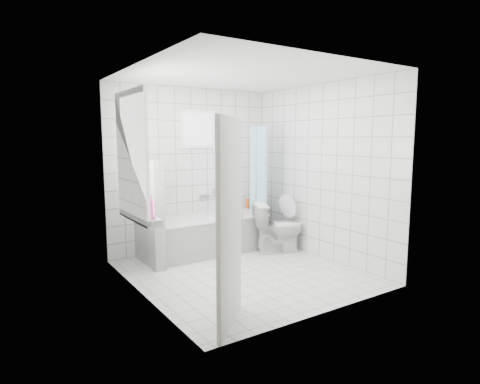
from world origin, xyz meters
TOP-DOWN VIEW (x-y plane):
  - ground at (0.00, 0.00)m, footprint 3.00×3.00m
  - ceiling at (0.00, 0.00)m, footprint 3.00×3.00m
  - wall_back at (0.00, 1.50)m, footprint 2.80×0.02m
  - wall_front at (0.00, -1.50)m, footprint 2.80×0.02m
  - wall_left at (-1.40, 0.00)m, footprint 0.02×3.00m
  - wall_right at (1.40, 0.00)m, footprint 0.02×3.00m
  - window_left at (-1.35, 0.30)m, footprint 0.01×0.90m
  - window_back at (0.10, 1.46)m, footprint 0.50×0.01m
  - window_sill at (-1.31, 0.30)m, footprint 0.18×1.02m
  - door at (-0.96, -1.20)m, footprint 0.60×0.58m
  - bathtub at (0.08, 1.12)m, footprint 1.85×0.77m
  - partition_wall at (-0.91, 1.07)m, footprint 0.15×0.85m
  - tiled_ledge at (1.11, 1.38)m, footprint 0.40×0.24m
  - toilet at (1.03, 0.54)m, footprint 0.90×0.71m
  - curtain_rod at (0.95, 1.10)m, footprint 0.02×0.80m
  - shower_curtain at (0.95, 0.97)m, footprint 0.14×0.48m
  - tub_faucet at (0.18, 1.46)m, footprint 0.18×0.06m
  - sill_bottles at (-1.30, 0.24)m, footprint 0.15×0.81m
  - ledge_bottles at (1.09, 1.35)m, footprint 0.18×0.17m

SIDE VIEW (x-z plane):
  - ground at x=0.00m, z-range 0.00..0.00m
  - tiled_ledge at x=1.11m, z-range 0.00..0.55m
  - bathtub at x=0.08m, z-range 0.00..0.58m
  - toilet at x=1.03m, z-range 0.00..0.80m
  - ledge_bottles at x=1.09m, z-range 0.53..0.80m
  - partition_wall at x=-0.91m, z-range 0.00..1.50m
  - tub_faucet at x=0.18m, z-range 0.82..0.88m
  - window_sill at x=-1.31m, z-range 0.82..0.90m
  - door at x=-0.96m, z-range 0.00..2.00m
  - sill_bottles at x=-1.30m, z-range 0.87..1.14m
  - shower_curtain at x=0.95m, z-range 0.21..1.99m
  - wall_back at x=0.00m, z-range 0.00..2.60m
  - wall_front at x=0.00m, z-range 0.00..2.60m
  - wall_left at x=-1.40m, z-range 0.00..2.60m
  - wall_right at x=1.40m, z-range 0.00..2.60m
  - window_left at x=-1.35m, z-range 0.90..2.30m
  - window_back at x=0.10m, z-range 1.70..2.20m
  - curtain_rod at x=0.95m, z-range 1.99..2.01m
  - ceiling at x=0.00m, z-range 2.60..2.60m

